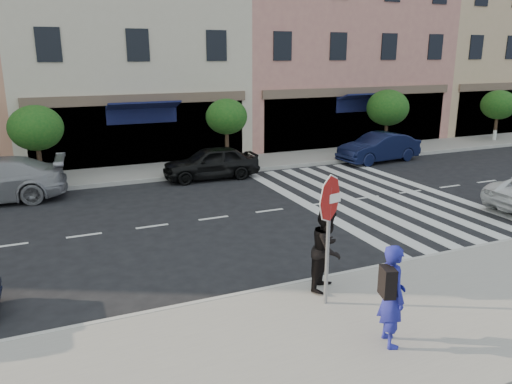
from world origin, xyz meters
The scene contains 15 objects.
ground centered at (0.00, 0.00, 0.00)m, with size 120.00×120.00×0.00m, color black.
sidewalk_near centered at (0.00, -3.75, 0.07)m, with size 60.00×4.50×0.15m, color gray.
sidewalk_far centered at (0.00, 11.00, 0.07)m, with size 60.00×3.00×0.15m, color gray.
building_centre centered at (-0.50, 17.00, 5.50)m, with size 11.00×9.00×11.00m, color beige.
building_east_mid centered at (11.50, 17.00, 6.50)m, with size 13.00×9.00×13.00m, color tan.
building_east_far centered at (24.00, 17.00, 6.00)m, with size 12.00×9.00×12.00m, color tan.
street_tree_wb centered at (-5.00, 10.80, 2.31)m, with size 2.10×2.10×3.06m.
street_tree_c centered at (3.00, 10.80, 2.36)m, with size 1.90×1.90×3.04m.
street_tree_ea centered at (12.00, 10.80, 2.39)m, with size 2.20×2.20×3.19m.
street_tree_eb centered at (20.00, 10.80, 2.22)m, with size 2.00×2.00×2.94m.
stop_sign centered at (0.20, -2.62, 2.14)m, with size 0.95×0.25×2.76m.
photographer centered at (0.48, -4.33, 1.09)m, with size 0.68×0.45×1.87m, color navy.
walker centered at (0.57, -2.00, 1.07)m, with size 0.89×0.69×1.83m, color black.
car_far_mid centered at (1.64, 9.10, 0.69)m, with size 1.63×4.05×1.38m, color black.
car_far_right centered at (10.29, 9.10, 0.70)m, with size 1.48×4.26×1.40m, color #0E1433.
Camera 1 is at (-4.85, -10.61, 5.16)m, focal length 35.00 mm.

